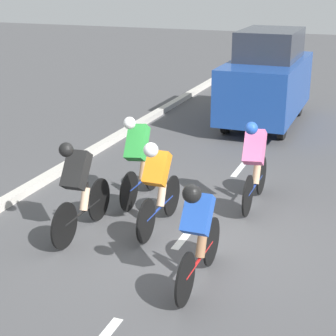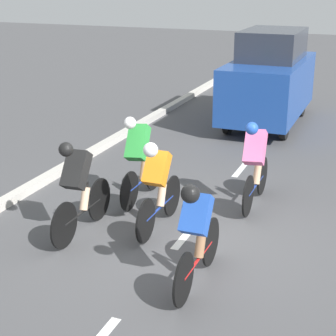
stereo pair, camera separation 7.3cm
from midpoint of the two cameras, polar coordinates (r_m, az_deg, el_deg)
ground_plane at (r=8.43m, az=1.57°, el=-6.87°), size 60.00×60.00×0.00m
lane_stripe_mid at (r=8.61m, az=2.06°, el=-6.25°), size 0.12×1.40×0.01m
lane_stripe_far at (r=11.47m, az=7.35°, el=0.24°), size 0.12×1.40×0.01m
curb at (r=10.01m, az=-15.52°, el=-2.82°), size 0.20×25.31×0.14m
cyclist_green at (r=9.41m, az=-3.24°, el=1.17°), size 0.37×1.68×1.53m
cyclist_black at (r=8.26m, az=-9.35°, el=-1.82°), size 0.34×1.72×1.51m
cyclist_pink at (r=9.30m, az=8.56°, el=0.66°), size 0.36×1.70×1.51m
cyclist_blue at (r=6.83m, az=2.74°, el=-6.37°), size 0.32×1.70×1.44m
cyclist_orange at (r=8.32m, az=-1.32°, el=-1.54°), size 0.32×1.70×1.45m
support_car at (r=14.55m, az=9.87°, el=8.93°), size 1.70×3.96×2.37m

